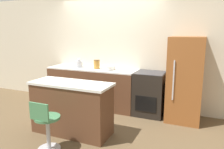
% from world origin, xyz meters
% --- Properties ---
extents(ground_plane, '(14.00, 14.00, 0.00)m').
position_xyz_m(ground_plane, '(0.00, 0.00, 0.00)').
color(ground_plane, brown).
extents(wall_back, '(8.00, 0.06, 2.60)m').
position_xyz_m(wall_back, '(0.00, 0.66, 1.30)').
color(wall_back, beige).
rests_on(wall_back, ground_plane).
extents(back_counter, '(2.14, 0.61, 0.92)m').
position_xyz_m(back_counter, '(-0.32, 0.33, 0.46)').
color(back_counter, brown).
rests_on(back_counter, ground_plane).
extents(kitchen_island, '(1.43, 0.57, 0.91)m').
position_xyz_m(kitchen_island, '(0.03, -1.08, 0.46)').
color(kitchen_island, brown).
rests_on(kitchen_island, ground_plane).
extents(oven_range, '(0.62, 0.62, 0.92)m').
position_xyz_m(oven_range, '(1.07, 0.32, 0.46)').
color(oven_range, black).
rests_on(oven_range, ground_plane).
extents(refrigerator, '(0.65, 0.70, 1.67)m').
position_xyz_m(refrigerator, '(1.78, 0.29, 0.83)').
color(refrigerator, '#995628').
rests_on(refrigerator, ground_plane).
extents(stool_chair, '(0.38, 0.38, 0.79)m').
position_xyz_m(stool_chair, '(0.03, -1.74, 0.39)').
color(stool_chair, '#B7B7BC').
rests_on(stool_chair, ground_plane).
extents(kettle, '(0.17, 0.17, 0.22)m').
position_xyz_m(kettle, '(-0.65, 0.31, 1.01)').
color(kettle, silver).
rests_on(kettle, back_counter).
extents(mixing_bowl, '(0.29, 0.29, 0.09)m').
position_xyz_m(mixing_bowl, '(0.12, 0.31, 0.97)').
color(mixing_bowl, white).
rests_on(mixing_bowl, back_counter).
extents(canister_jar, '(0.15, 0.15, 0.20)m').
position_xyz_m(canister_jar, '(-0.18, 0.31, 1.02)').
color(canister_jar, '#B77F33').
rests_on(canister_jar, back_counter).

